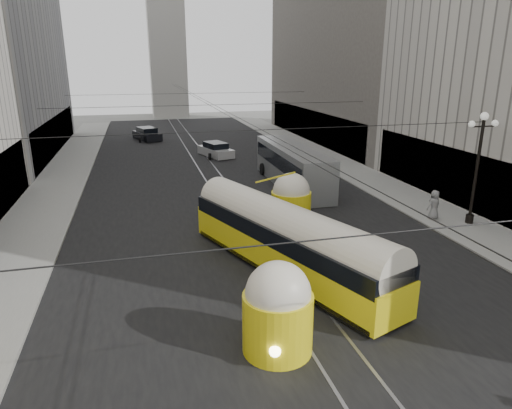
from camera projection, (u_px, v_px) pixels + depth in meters
road at (215, 179)px, 37.08m from camera, size 20.00×85.00×0.02m
sidewalk_left at (63, 177)px, 37.44m from camera, size 4.00×72.00×0.15m
sidewalk_right at (334, 162)px, 43.15m from camera, size 4.00×72.00×0.15m
rail_left at (206, 180)px, 36.90m from camera, size 0.12×85.00×0.04m
rail_right at (224, 179)px, 37.26m from camera, size 0.12×85.00×0.04m
distant_tower at (166, 26)px, 76.54m from camera, size 6.00×6.00×31.36m
lamppost_right_mid at (478, 162)px, 25.55m from camera, size 1.86×0.44×6.37m
catenary at (216, 107)px, 34.42m from camera, size 25.00×72.00×0.23m
streetcar at (286, 239)px, 20.39m from camera, size 6.58×13.78×3.18m
city_bus at (292, 165)px, 34.72m from camera, size 2.78×11.90×3.02m
sedan_white_far at (216, 150)px, 45.93m from camera, size 3.20×4.96×1.45m
sedan_dark_far at (147, 134)px, 55.74m from camera, size 3.53×5.31×1.55m
pedestrian_sidewalk_right at (434, 205)px, 27.07m from camera, size 0.94×0.68×1.75m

